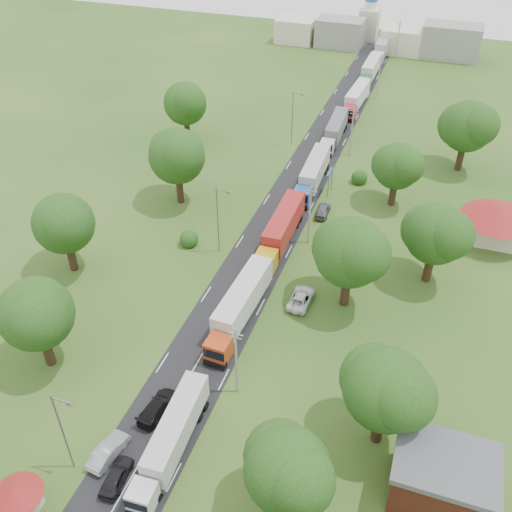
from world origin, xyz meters
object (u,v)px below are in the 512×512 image
at_px(car_lane_mid, 108,451).
at_px(guard_booth, 17,496).
at_px(truck_0, 172,437).
at_px(car_lane_front, 116,476).
at_px(info_sign, 330,177).

bearing_deg(car_lane_mid, guard_booth, 65.85).
distance_m(truck_0, car_lane_mid, 6.08).
height_order(truck_0, car_lane_front, truck_0).
xyz_separation_m(guard_booth, car_lane_mid, (4.20, 7.00, -1.39)).
height_order(guard_booth, car_lane_mid, guard_booth).
bearing_deg(info_sign, truck_0, -93.19).
distance_m(guard_booth, truck_0, 13.53).
bearing_deg(car_lane_front, truck_0, -131.85).
bearing_deg(truck_0, car_lane_front, -126.72).
relative_size(guard_booth, car_lane_mid, 0.93).
xyz_separation_m(truck_0, car_lane_mid, (-5.39, -2.54, -1.22)).
height_order(info_sign, car_lane_front, info_sign).
height_order(info_sign, truck_0, info_sign).
xyz_separation_m(guard_booth, car_lane_front, (6.20, 5.00, -1.42)).
bearing_deg(truck_0, guard_booth, -135.14).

